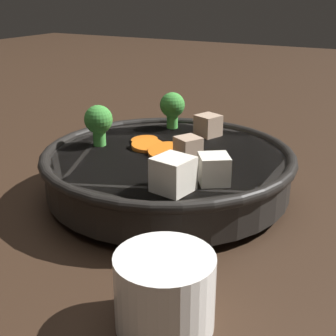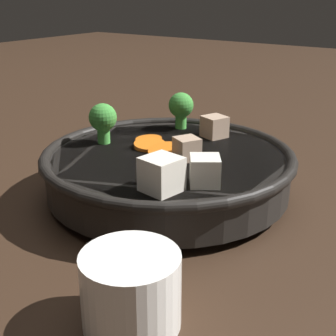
{
  "view_description": "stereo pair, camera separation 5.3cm",
  "coord_description": "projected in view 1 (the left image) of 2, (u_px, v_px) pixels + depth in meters",
  "views": [
    {
      "loc": [
        0.43,
        0.24,
        0.23
      ],
      "look_at": [
        0.0,
        0.0,
        0.03
      ],
      "focal_mm": 50.0,
      "sensor_mm": 36.0,
      "label": 1
    },
    {
      "loc": [
        0.41,
        0.28,
        0.23
      ],
      "look_at": [
        0.0,
        0.0,
        0.03
      ],
      "focal_mm": 50.0,
      "sensor_mm": 36.0,
      "label": 2
    }
  ],
  "objects": [
    {
      "name": "ground_plane",
      "position": [
        168.0,
        195.0,
        0.54
      ],
      "size": [
        3.0,
        3.0,
        0.0
      ],
      "primitive_type": "plane",
      "color": "black"
    },
    {
      "name": "stirfry_bowl",
      "position": [
        168.0,
        166.0,
        0.53
      ],
      "size": [
        0.29,
        0.29,
        0.1
      ],
      "color": "black",
      "rests_on": "ground_plane"
    },
    {
      "name": "tea_cup",
      "position": [
        165.0,
        291.0,
        0.33
      ],
      "size": [
        0.07,
        0.07,
        0.06
      ],
      "color": "white",
      "rests_on": "ground_plane"
    }
  ]
}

